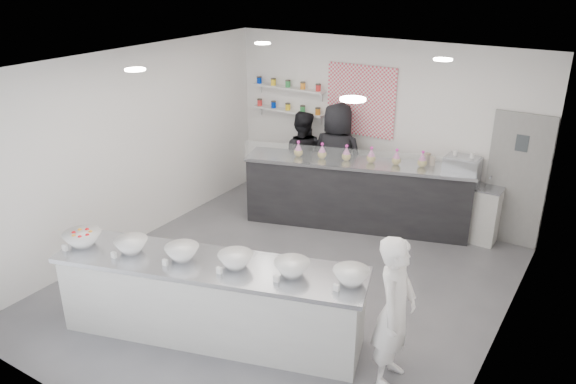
% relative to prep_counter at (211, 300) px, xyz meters
% --- Properties ---
extents(floor, '(6.00, 6.00, 0.00)m').
position_rel_prep_counter_xyz_m(floor, '(0.13, 1.38, -0.49)').
color(floor, '#515156').
rests_on(floor, ground).
extents(ceiling, '(6.00, 6.00, 0.00)m').
position_rel_prep_counter_xyz_m(ceiling, '(0.13, 1.38, 2.51)').
color(ceiling, white).
rests_on(ceiling, floor).
extents(back_wall, '(5.50, 0.00, 5.50)m').
position_rel_prep_counter_xyz_m(back_wall, '(0.13, 4.38, 1.01)').
color(back_wall, white).
rests_on(back_wall, floor).
extents(left_wall, '(0.00, 6.00, 6.00)m').
position_rel_prep_counter_xyz_m(left_wall, '(-2.62, 1.38, 1.01)').
color(left_wall, white).
rests_on(left_wall, floor).
extents(right_wall, '(0.00, 6.00, 6.00)m').
position_rel_prep_counter_xyz_m(right_wall, '(2.88, 1.38, 1.01)').
color(right_wall, white).
rests_on(right_wall, floor).
extents(back_door, '(0.88, 0.04, 2.10)m').
position_rel_prep_counter_xyz_m(back_door, '(2.43, 4.35, 0.56)').
color(back_door, gray).
rests_on(back_door, floor).
extents(pattern_panel, '(1.25, 0.03, 1.20)m').
position_rel_prep_counter_xyz_m(pattern_panel, '(-0.22, 4.35, 1.46)').
color(pattern_panel, '#D83A50').
rests_on(pattern_panel, back_wall).
extents(jar_shelf_lower, '(1.45, 0.22, 0.04)m').
position_rel_prep_counter_xyz_m(jar_shelf_lower, '(-1.62, 4.28, 1.11)').
color(jar_shelf_lower, silver).
rests_on(jar_shelf_lower, back_wall).
extents(jar_shelf_upper, '(1.45, 0.22, 0.04)m').
position_rel_prep_counter_xyz_m(jar_shelf_upper, '(-1.62, 4.28, 1.53)').
color(jar_shelf_upper, silver).
rests_on(jar_shelf_upper, back_wall).
extents(preserve_jars, '(1.45, 0.10, 0.56)m').
position_rel_prep_counter_xyz_m(preserve_jars, '(-1.62, 4.26, 1.39)').
color(preserve_jars, red).
rests_on(preserve_jars, jar_shelf_lower).
extents(downlight_0, '(0.24, 0.24, 0.02)m').
position_rel_prep_counter_xyz_m(downlight_0, '(-1.27, 0.38, 2.49)').
color(downlight_0, white).
rests_on(downlight_0, ceiling).
extents(downlight_1, '(0.24, 0.24, 0.02)m').
position_rel_prep_counter_xyz_m(downlight_1, '(1.53, 0.38, 2.49)').
color(downlight_1, white).
rests_on(downlight_1, ceiling).
extents(downlight_2, '(0.24, 0.24, 0.02)m').
position_rel_prep_counter_xyz_m(downlight_2, '(-1.27, 2.98, 2.49)').
color(downlight_2, white).
rests_on(downlight_2, ceiling).
extents(downlight_3, '(0.24, 0.24, 0.02)m').
position_rel_prep_counter_xyz_m(downlight_3, '(1.53, 2.98, 2.49)').
color(downlight_3, white).
rests_on(downlight_3, ceiling).
extents(prep_counter, '(3.70, 1.83, 0.99)m').
position_rel_prep_counter_xyz_m(prep_counter, '(0.00, 0.00, 0.00)').
color(prep_counter, beige).
rests_on(prep_counter, floor).
extents(back_bar, '(3.71, 1.74, 1.14)m').
position_rel_prep_counter_xyz_m(back_bar, '(0.13, 3.62, 0.08)').
color(back_bar, black).
rests_on(back_bar, floor).
extents(sneeze_guard, '(3.46, 1.10, 0.31)m').
position_rel_prep_counter_xyz_m(sneeze_guard, '(0.22, 3.31, 0.80)').
color(sneeze_guard, white).
rests_on(sneeze_guard, back_bar).
extents(espresso_ledge, '(1.24, 0.40, 0.92)m').
position_rel_prep_counter_xyz_m(espresso_ledge, '(1.68, 4.16, -0.03)').
color(espresso_ledge, beige).
rests_on(espresso_ledge, floor).
extents(espresso_machine, '(0.54, 0.37, 0.41)m').
position_rel_prep_counter_xyz_m(espresso_machine, '(1.64, 4.16, 0.63)').
color(espresso_machine, '#93969E').
rests_on(espresso_machine, espresso_ledge).
extents(cup_stacks, '(0.24, 0.24, 0.36)m').
position_rel_prep_counter_xyz_m(cup_stacks, '(1.13, 4.16, 0.61)').
color(cup_stacks, gray).
rests_on(cup_stacks, espresso_ledge).
extents(prep_bowls, '(3.63, 1.53, 0.16)m').
position_rel_prep_counter_xyz_m(prep_bowls, '(0.00, 0.00, 0.57)').
color(prep_bowls, white).
rests_on(prep_bowls, prep_counter).
extents(label_cards, '(3.31, 0.04, 0.07)m').
position_rel_prep_counter_xyz_m(label_cards, '(-0.15, -0.50, 0.53)').
color(label_cards, white).
rests_on(label_cards, prep_counter).
extents(cookie_bags, '(2.09, 0.78, 0.27)m').
position_rel_prep_counter_xyz_m(cookie_bags, '(0.13, 3.62, 0.78)').
color(cookie_bags, '#D062B0').
rests_on(cookie_bags, back_bar).
extents(woman_prep, '(0.45, 0.64, 1.68)m').
position_rel_prep_counter_xyz_m(woman_prep, '(2.08, 0.43, 0.35)').
color(woman_prep, white).
rests_on(woman_prep, floor).
extents(staff_left, '(1.01, 0.90, 1.72)m').
position_rel_prep_counter_xyz_m(staff_left, '(-1.16, 3.98, 0.37)').
color(staff_left, black).
rests_on(staff_left, floor).
extents(staff_right, '(1.01, 0.72, 1.95)m').
position_rel_prep_counter_xyz_m(staff_right, '(-0.45, 3.98, 0.48)').
color(staff_right, black).
rests_on(staff_right, floor).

